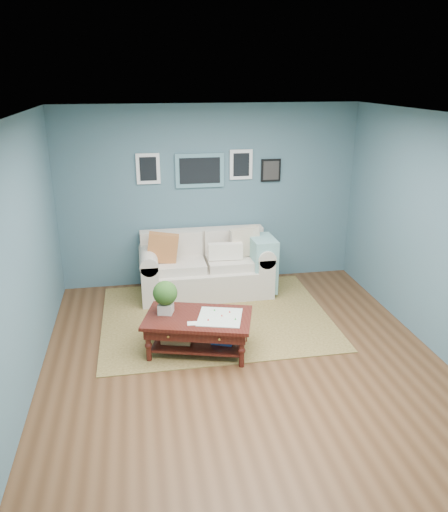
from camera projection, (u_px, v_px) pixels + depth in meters
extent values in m
plane|color=brown|center=(244.00, 363.00, 5.66)|extent=(5.00, 5.00, 0.00)
plane|color=white|center=(248.00, 117.00, 4.74)|extent=(5.00, 5.00, 0.00)
cube|color=slate|center=(210.00, 196.00, 7.51)|extent=(4.50, 0.02, 2.70)
cube|color=slate|center=(339.00, 392.00, 2.89)|extent=(4.50, 0.02, 2.70)
cube|color=slate|center=(19.00, 264.00, 4.83)|extent=(0.02, 5.00, 2.70)
cube|color=slate|center=(442.00, 239.00, 5.57)|extent=(0.02, 5.00, 2.70)
cube|color=slate|center=(200.00, 171.00, 7.32)|extent=(0.72, 0.03, 0.50)
cube|color=black|center=(200.00, 171.00, 7.31)|extent=(0.60, 0.01, 0.38)
cube|color=white|center=(148.00, 169.00, 7.18)|extent=(0.34, 0.03, 0.44)
cube|color=white|center=(241.00, 165.00, 7.40)|extent=(0.34, 0.03, 0.44)
cube|color=black|center=(271.00, 170.00, 7.51)|extent=(0.30, 0.03, 0.34)
cube|color=brown|center=(216.00, 317.00, 6.72)|extent=(3.00, 2.40, 0.01)
cube|color=beige|center=(206.00, 280.00, 7.40)|extent=(1.41, 0.88, 0.42)
cube|color=beige|center=(202.00, 244.00, 7.56)|extent=(1.85, 0.22, 0.48)
cube|color=beige|center=(149.00, 277.00, 7.23)|extent=(0.24, 0.88, 0.62)
cube|color=beige|center=(260.00, 270.00, 7.51)|extent=(0.24, 0.88, 0.62)
cylinder|color=beige|center=(148.00, 257.00, 7.13)|extent=(0.26, 0.88, 0.26)
cylinder|color=beige|center=(260.00, 251.00, 7.40)|extent=(0.26, 0.88, 0.26)
cube|color=beige|center=(180.00, 266.00, 7.19)|extent=(0.72, 0.56, 0.13)
cube|color=beige|center=(232.00, 262.00, 7.32)|extent=(0.72, 0.56, 0.13)
cube|color=beige|center=(178.00, 244.00, 7.37)|extent=(0.72, 0.12, 0.36)
cube|color=beige|center=(228.00, 241.00, 7.49)|extent=(0.72, 0.12, 0.36)
cube|color=#CB5D2A|center=(163.00, 248.00, 7.07)|extent=(0.48, 0.17, 0.47)
cube|color=silver|center=(245.00, 242.00, 7.33)|extent=(0.47, 0.18, 0.46)
cube|color=#F0E7CF|center=(225.00, 251.00, 7.20)|extent=(0.50, 0.12, 0.24)
cube|color=#85C7BE|center=(262.00, 263.00, 7.34)|extent=(0.34, 0.55, 0.80)
cube|color=black|center=(198.00, 318.00, 5.75)|extent=(1.37, 1.02, 0.04)
cube|color=black|center=(198.00, 324.00, 5.78)|extent=(1.27, 0.92, 0.12)
cube|color=black|center=(199.00, 343.00, 5.86)|extent=(1.14, 0.79, 0.03)
sphere|color=gold|center=(168.00, 337.00, 5.50)|extent=(0.03, 0.03, 0.03)
sphere|color=gold|center=(219.00, 340.00, 5.44)|extent=(0.03, 0.03, 0.03)
cylinder|color=black|center=(148.00, 345.00, 5.62)|extent=(0.06, 0.06, 0.42)
cylinder|color=black|center=(242.00, 350.00, 5.52)|extent=(0.06, 0.06, 0.42)
cylinder|color=black|center=(159.00, 322.00, 6.13)|extent=(0.06, 0.06, 0.42)
cylinder|color=black|center=(245.00, 327.00, 6.03)|extent=(0.06, 0.06, 0.42)
cube|color=beige|center=(166.00, 308.00, 5.81)|extent=(0.20, 0.20, 0.12)
sphere|color=#264719|center=(165.00, 293.00, 5.74)|extent=(0.28, 0.28, 0.28)
cube|color=beige|center=(220.00, 317.00, 5.71)|extent=(0.60, 0.60, 0.01)
cube|color=#9F7A4B|center=(177.00, 333.00, 5.84)|extent=(0.40, 0.33, 0.20)
cube|color=navy|center=(223.00, 338.00, 5.83)|extent=(0.28, 0.24, 0.11)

